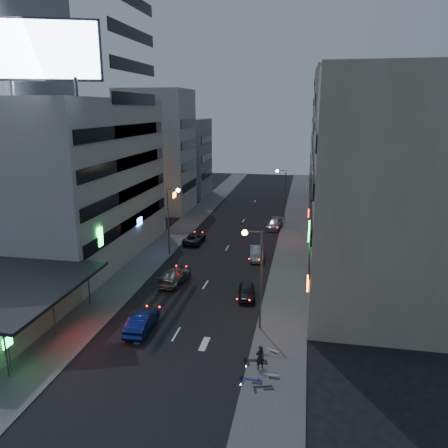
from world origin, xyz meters
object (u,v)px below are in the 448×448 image
(parked_car_right_far, at_px, (275,224))
(scooter_blue, at_px, (263,372))
(scooter_black_b, at_px, (268,352))
(parked_car_right_mid, at_px, (257,253))
(scooter_silver_a, at_px, (280,367))
(person, at_px, (260,357))
(road_car_silver, at_px, (174,276))
(scooter_black_a, at_px, (273,377))
(scooter_silver_b, at_px, (280,346))
(parked_car_left, at_px, (194,238))
(parked_car_right_near, at_px, (247,291))
(road_car_blue, at_px, (142,322))

(parked_car_right_far, height_order, scooter_blue, parked_car_right_far)
(parked_car_right_far, distance_m, scooter_black_b, 34.70)
(parked_car_right_mid, bearing_deg, scooter_silver_a, -87.11)
(person, bearing_deg, parked_car_right_mid, -109.85)
(road_car_silver, xyz_separation_m, scooter_black_b, (10.51, -12.36, 0.01))
(parked_car_right_far, bearing_deg, scooter_black_a, -78.83)
(person, distance_m, scooter_silver_b, 2.59)
(road_car_silver, height_order, scooter_blue, road_car_silver)
(parked_car_right_far, relative_size, road_car_silver, 0.91)
(scooter_silver_a, bearing_deg, parked_car_right_far, 5.20)
(parked_car_right_mid, xyz_separation_m, parked_car_left, (-8.68, 4.73, -0.06))
(scooter_blue, xyz_separation_m, scooter_silver_b, (0.82, 3.60, -0.08))
(scooter_silver_a, bearing_deg, parked_car_left, 25.42)
(parked_car_right_near, xyz_separation_m, parked_car_left, (-9.04, 15.59, 0.01))
(parked_car_right_near, relative_size, parked_car_left, 0.80)
(person, xyz_separation_m, scooter_black_a, (0.98, -1.70, -0.26))
(parked_car_right_near, bearing_deg, parked_car_right_far, 80.65)
(road_car_blue, bearing_deg, scooter_silver_a, 157.95)
(road_car_blue, xyz_separation_m, person, (9.70, -3.58, 0.20))
(parked_car_left, distance_m, road_car_blue, 23.29)
(scooter_black_a, bearing_deg, road_car_blue, 47.50)
(scooter_black_b, relative_size, scooter_silver_b, 1.27)
(scooter_silver_a, height_order, scooter_silver_b, scooter_silver_a)
(person, xyz_separation_m, scooter_blue, (0.34, -1.31, -0.25))
(parked_car_left, bearing_deg, person, 114.48)
(parked_car_left, height_order, scooter_silver_a, scooter_silver_a)
(road_car_silver, xyz_separation_m, scooter_black_a, (11.09, -15.15, -0.05))
(road_car_blue, distance_m, person, 10.34)
(parked_car_right_mid, relative_size, road_car_silver, 0.85)
(parked_car_left, distance_m, scooter_black_b, 28.33)
(scooter_black_a, bearing_deg, parked_car_right_far, -11.97)
(parked_car_right_far, height_order, person, person)
(parked_car_left, distance_m, scooter_black_a, 31.11)
(parked_car_right_mid, height_order, parked_car_left, parked_car_right_mid)
(road_car_silver, bearing_deg, scooter_blue, 130.66)
(scooter_black_a, bearing_deg, road_car_silver, 19.99)
(parked_car_right_far, bearing_deg, scooter_silver_a, -78.10)
(scooter_silver_a, relative_size, scooter_silver_b, 1.20)
(scooter_blue, distance_m, scooter_black_b, 2.39)
(road_car_blue, bearing_deg, road_car_silver, -89.28)
(parked_car_right_mid, distance_m, scooter_blue, 23.58)
(parked_car_right_near, height_order, parked_car_left, parked_car_left)
(parked_car_right_near, relative_size, road_car_silver, 0.74)
(parked_car_right_near, xyz_separation_m, scooter_black_a, (3.44, -12.91, 0.04))
(parked_car_right_far, distance_m, road_car_blue, 33.10)
(road_car_blue, bearing_deg, scooter_silver_b, 171.63)
(road_car_blue, bearing_deg, scooter_blue, 152.44)
(parked_car_right_far, bearing_deg, road_car_silver, -103.55)
(scooter_silver_a, xyz_separation_m, scooter_silver_b, (-0.20, 2.84, -0.10))
(scooter_black_a, bearing_deg, scooter_blue, 42.33)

